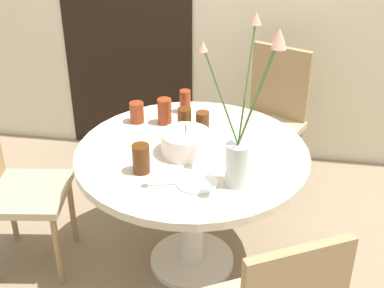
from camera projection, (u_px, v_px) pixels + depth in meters
name	position (u px, v px, depth m)	size (l,w,h in m)	color
ground_plane	(192.00, 262.00, 2.92)	(16.00, 16.00, 0.00)	#89755B
doorway_panel	(125.00, 10.00, 3.54)	(0.90, 0.01, 2.05)	black
dining_table	(192.00, 173.00, 2.63)	(1.13, 1.13, 0.70)	beige
chair_near_front	(271.00, 113.00, 3.33)	(0.53, 0.53, 0.92)	tan
chair_left_flank	(8.00, 180.00, 2.67)	(0.45, 0.45, 0.92)	tan
birthday_cake	(186.00, 143.00, 2.53)	(0.24, 0.24, 0.15)	white
flower_vase	(242.00, 139.00, 2.21)	(0.32, 0.26, 0.73)	silver
side_plate	(197.00, 182.00, 2.33)	(0.18, 0.18, 0.01)	white
drink_glass_0	(141.00, 159.00, 2.38)	(0.08, 0.08, 0.14)	#51280F
drink_glass_1	(137.00, 112.00, 2.81)	(0.07, 0.07, 0.11)	maroon
drink_glass_2	(184.00, 121.00, 2.70)	(0.07, 0.07, 0.14)	#51280F
drink_glass_3	(165.00, 111.00, 2.80)	(0.07, 0.07, 0.14)	maroon
drink_glass_4	(203.00, 123.00, 2.71)	(0.07, 0.07, 0.11)	#51280F
drink_glass_5	(185.00, 101.00, 2.91)	(0.06, 0.06, 0.13)	maroon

